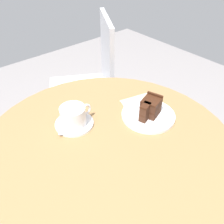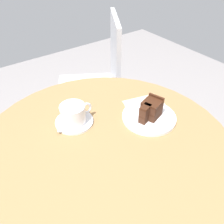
% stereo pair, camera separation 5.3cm
% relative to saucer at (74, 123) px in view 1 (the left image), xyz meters
% --- Properties ---
extents(cafe_table, '(0.88, 0.88, 0.69)m').
position_rel_saucer_xyz_m(cafe_table, '(0.03, -0.16, -0.11)').
color(cafe_table, olive).
rests_on(cafe_table, ground).
extents(saucer, '(0.14, 0.14, 0.01)m').
position_rel_saucer_xyz_m(saucer, '(0.00, 0.00, 0.00)').
color(saucer, white).
rests_on(saucer, cafe_table).
extents(coffee_cup, '(0.12, 0.09, 0.07)m').
position_rel_saucer_xyz_m(coffee_cup, '(-0.00, -0.00, 0.04)').
color(coffee_cup, white).
rests_on(coffee_cup, saucer).
extents(teaspoon, '(0.10, 0.05, 0.00)m').
position_rel_saucer_xyz_m(teaspoon, '(-0.04, -0.03, 0.01)').
color(teaspoon, silver).
rests_on(teaspoon, saucer).
extents(cake_plate, '(0.20, 0.20, 0.01)m').
position_rel_saucer_xyz_m(cake_plate, '(0.24, -0.14, 0.00)').
color(cake_plate, white).
rests_on(cake_plate, cafe_table).
extents(cake_slice, '(0.11, 0.08, 0.07)m').
position_rel_saucer_xyz_m(cake_slice, '(0.24, -0.15, 0.04)').
color(cake_slice, '#422619').
rests_on(cake_slice, cake_plate).
extents(fork, '(0.14, 0.03, 0.00)m').
position_rel_saucer_xyz_m(fork, '(0.27, -0.09, 0.01)').
color(fork, silver).
rests_on(fork, cake_plate).
extents(napkin, '(0.21, 0.22, 0.00)m').
position_rel_saucer_xyz_m(napkin, '(0.27, -0.10, -0.00)').
color(napkin, beige).
rests_on(napkin, cafe_table).
extents(cafe_chair, '(0.52, 0.52, 0.88)m').
position_rel_saucer_xyz_m(cafe_chair, '(0.41, 0.45, -0.17)').
color(cafe_chair, '#BCBCC1').
rests_on(cafe_chair, ground).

